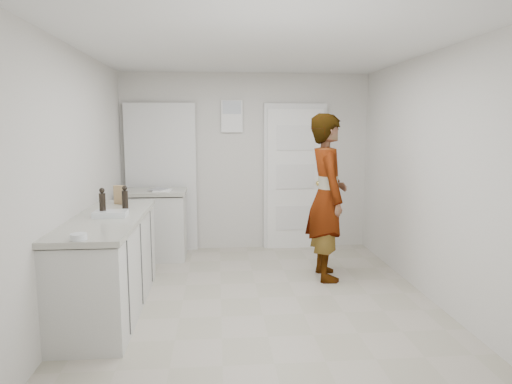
{
  "coord_description": "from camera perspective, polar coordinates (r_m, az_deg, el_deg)",
  "views": [
    {
      "loc": [
        -0.41,
        -4.5,
        1.76
      ],
      "look_at": [
        0.01,
        0.4,
        1.05
      ],
      "focal_mm": 32.0,
      "sensor_mm": 36.0,
      "label": 1
    }
  ],
  "objects": [
    {
      "name": "ground",
      "position": [
        4.85,
        0.33,
        -13.07
      ],
      "size": [
        4.0,
        4.0,
        0.0
      ],
      "primitive_type": "plane",
      "color": "#A7A28C",
      "rests_on": "ground"
    },
    {
      "name": "room_shell",
      "position": [
        6.5,
        -2.75,
        1.71
      ],
      "size": [
        4.0,
        4.0,
        4.0
      ],
      "color": "beige",
      "rests_on": "ground"
    },
    {
      "name": "main_counter",
      "position": [
        4.62,
        -17.87,
        -8.96
      ],
      "size": [
        0.64,
        1.96,
        0.93
      ],
      "color": "silver",
      "rests_on": "ground"
    },
    {
      "name": "side_counter",
      "position": [
        6.25,
        -12.5,
        -4.28
      ],
      "size": [
        0.84,
        0.61,
        0.93
      ],
      "color": "silver",
      "rests_on": "ground"
    },
    {
      "name": "person",
      "position": [
        5.31,
        8.86,
        -0.65
      ],
      "size": [
        0.46,
        0.7,
        1.9
      ],
      "primitive_type": "imported",
      "rotation": [
        0.0,
        0.0,
        1.58
      ],
      "color": "silver",
      "rests_on": "ground"
    },
    {
      "name": "cake_mix_box",
      "position": [
        5.16,
        -16.65,
        -0.33
      ],
      "size": [
        0.13,
        0.1,
        0.2
      ],
      "primitive_type": "cube",
      "rotation": [
        0.0,
        0.0,
        -0.43
      ],
      "color": "#A27651",
      "rests_on": "main_counter"
    },
    {
      "name": "spice_jar",
      "position": [
        5.07,
        -16.12,
        -1.12
      ],
      "size": [
        0.05,
        0.05,
        0.08
      ],
      "primitive_type": "cylinder",
      "color": "tan",
      "rests_on": "main_counter"
    },
    {
      "name": "oil_cruet_a",
      "position": [
        4.81,
        -16.06,
        -0.72
      ],
      "size": [
        0.06,
        0.06,
        0.24
      ],
      "color": "black",
      "rests_on": "main_counter"
    },
    {
      "name": "oil_cruet_b",
      "position": [
        4.49,
        -18.64,
        -1.27
      ],
      "size": [
        0.06,
        0.06,
        0.27
      ],
      "color": "black",
      "rests_on": "main_counter"
    },
    {
      "name": "baking_dish",
      "position": [
        4.47,
        -17.71,
        -2.63
      ],
      "size": [
        0.3,
        0.22,
        0.05
      ],
      "rotation": [
        0.0,
        0.0,
        0.02
      ],
      "color": "silver",
      "rests_on": "main_counter"
    },
    {
      "name": "egg_bowl",
      "position": [
        3.65,
        -21.3,
        -5.23
      ],
      "size": [
        0.12,
        0.12,
        0.05
      ],
      "color": "silver",
      "rests_on": "main_counter"
    },
    {
      "name": "papers",
      "position": [
        6.09,
        -11.58,
        0.21
      ],
      "size": [
        0.24,
        0.3,
        0.01
      ],
      "primitive_type": "cube",
      "rotation": [
        0.0,
        0.0,
        -0.05
      ],
      "color": "white",
      "rests_on": "side_counter"
    }
  ]
}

